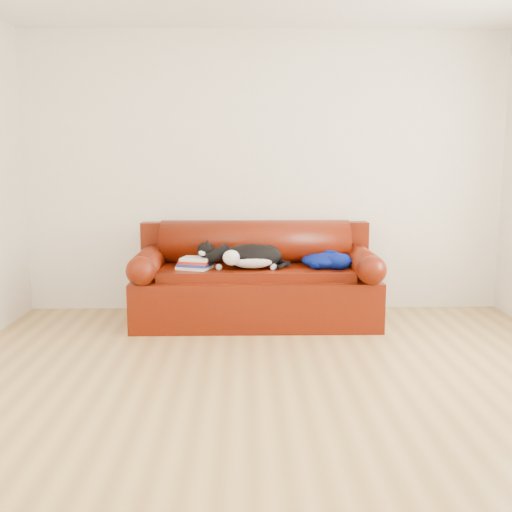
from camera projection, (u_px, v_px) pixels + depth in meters
The scene contains 7 objects.
ground at pixel (275, 383), 3.85m from camera, with size 4.50×4.50×0.00m, color olive.
room_shell at pixel (297, 118), 3.60m from camera, with size 4.52×4.02×2.61m.
sofa_base at pixel (256, 295), 5.28m from camera, with size 2.10×0.90×0.50m.
sofa_back at pixel (255, 257), 5.47m from camera, with size 2.10×1.01×0.88m.
book_stack at pixel (195, 263), 5.09m from camera, with size 0.32×0.29×0.10m.
cat at pixel (251, 257), 5.09m from camera, with size 0.74×0.45×0.27m.
blanket at pixel (325, 260), 5.18m from camera, with size 0.49×0.48×0.14m.
Camera 1 is at (-0.20, -3.67, 1.41)m, focal length 42.00 mm.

